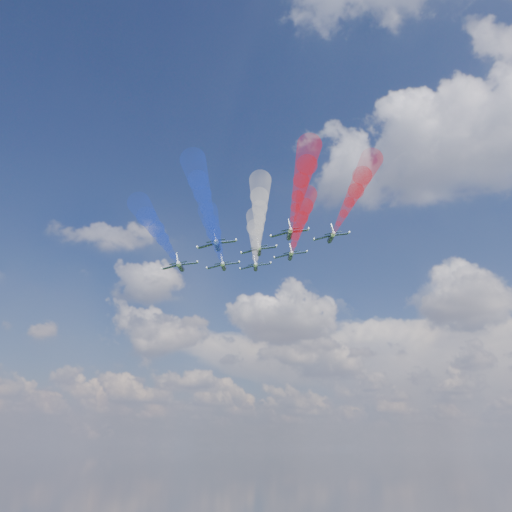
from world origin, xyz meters
The scene contains 16 objects.
jet_lead centered at (10.23, 30.98, 166.27)m, with size 8.62×10.78×2.87m, color black, non-canonical shape.
trail_lead centered at (24.55, 9.05, 163.46)m, with size 3.59×43.16×3.59m, color white, non-canonical shape.
jet_inner_left centered at (8.08, 19.55, 163.82)m, with size 8.62×10.78×2.87m, color black, non-canonical shape.
trail_inner_left centered at (22.39, -2.38, 161.01)m, with size 3.59×43.16×3.59m, color blue, non-canonical shape.
jet_inner_right centered at (23.04, 27.35, 166.04)m, with size 8.62×10.78×2.87m, color black, non-canonical shape.
trail_inner_right centered at (37.35, 5.42, 163.24)m, with size 3.59×43.16×3.59m, color red, non-canonical shape.
jet_outer_left centered at (6.88, 4.63, 159.98)m, with size 8.62×10.78×2.87m, color black, non-canonical shape.
trail_outer_left centered at (21.19, -17.30, 157.18)m, with size 3.59×43.16×3.59m, color blue, non-canonical shape.
jet_center_third centered at (21.38, 15.36, 164.18)m, with size 8.62×10.78×2.87m, color black, non-canonical shape.
trail_center_third centered at (35.69, -6.56, 161.37)m, with size 3.59×43.16×3.59m, color white, non-canonical shape.
jet_outer_right centered at (36.62, 22.49, 166.61)m, with size 8.62×10.78×2.87m, color black, non-canonical shape.
trail_outer_right centered at (50.94, 0.56, 163.80)m, with size 3.59×43.16×3.59m, color red, non-canonical shape.
jet_rear_left centered at (20.59, 0.35, 161.20)m, with size 8.62×10.78×2.87m, color black, non-canonical shape.
trail_rear_left centered at (34.91, -21.58, 158.39)m, with size 3.59×43.16×3.59m, color blue, non-canonical shape.
jet_rear_right centered at (32.54, 10.32, 164.41)m, with size 8.62×10.78×2.87m, color black, non-canonical shape.
trail_rear_right centered at (46.86, -11.60, 161.60)m, with size 3.59×43.16×3.59m, color red, non-canonical shape.
Camera 1 is at (90.00, -90.85, 120.38)m, focal length 40.34 mm.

